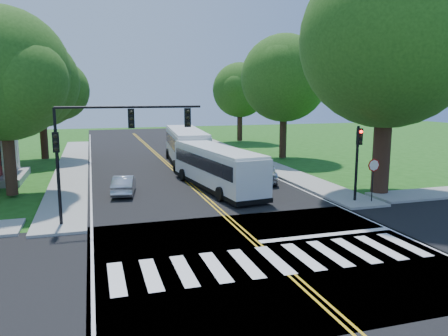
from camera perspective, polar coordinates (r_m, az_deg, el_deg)
name	(u,v)px	position (r m, az deg, el deg)	size (l,w,h in m)	color
ground	(270,256)	(17.89, 5.98, -11.30)	(140.00, 140.00, 0.00)	#1C4D13
road	(181,176)	(34.59, -5.68, -1.01)	(14.00, 96.00, 0.01)	black
cross_road	(270,255)	(17.89, 5.98, -11.28)	(60.00, 12.00, 0.01)	black
center_line	(172,168)	(38.46, -6.86, 0.06)	(0.36, 70.00, 0.01)	gold
edge_line_w	(91,171)	(37.89, -17.03, -0.44)	(0.12, 70.00, 0.01)	silver
edge_line_e	(245,164)	(40.19, 2.73, 0.54)	(0.12, 70.00, 0.01)	silver
crosswalk	(275,260)	(17.46, 6.64, -11.80)	(12.60, 3.00, 0.01)	silver
stop_bar	(327,235)	(20.73, 13.28, -8.49)	(6.60, 0.40, 0.01)	silver
sidewalk_nw	(73,166)	(40.88, -19.14, 0.25)	(2.60, 40.00, 0.15)	gray
sidewalk_ne	(249,158)	(43.48, 3.26, 1.30)	(2.60, 40.00, 0.15)	gray
tree_ne_big	(388,40)	(29.42, 20.68, 15.38)	(10.80, 10.80, 14.91)	black
tree_west_near	(3,74)	(29.78, -26.95, 10.84)	(8.00, 8.00, 11.40)	black
tree_west_far	(40,87)	(45.57, -22.86, 9.69)	(7.60, 7.60, 10.67)	black
tree_east_mid	(284,78)	(43.34, 7.88, 11.52)	(8.40, 8.40, 11.93)	black
tree_east_far	(240,90)	(58.56, 2.10, 10.13)	(7.20, 7.20, 10.34)	black
signal_nw	(107,136)	(21.89, -14.99, 4.08)	(7.15, 0.46, 5.66)	black
signal_ne	(358,153)	(26.56, 17.07, 1.84)	(0.30, 0.46, 4.40)	black
stop_sign	(373,170)	(26.78, 18.94, -0.22)	(0.76, 0.08, 2.53)	black
bus_lead	(216,167)	(29.44, -0.99, 0.13)	(3.77, 11.19, 2.84)	silver
bus_follow	(186,146)	(39.89, -4.99, 2.88)	(3.81, 12.54, 3.20)	silver
hatchback	(124,185)	(28.73, -12.96, -2.15)	(1.30, 3.73, 1.23)	#B5B7BC
suv	(261,172)	(32.16, 4.86, -0.58)	(2.23, 4.84, 1.35)	silver
dark_sedan	(227,159)	(38.97, 0.42, 1.16)	(1.70, 4.19, 1.21)	black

